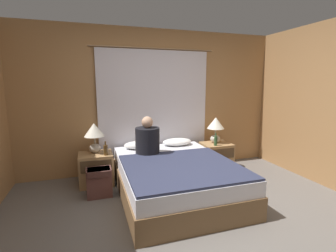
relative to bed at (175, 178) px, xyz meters
name	(u,v)px	position (x,y,z in m)	size (l,w,h in m)	color
ground_plane	(201,228)	(0.00, -0.89, -0.24)	(16.00, 16.00, 0.00)	#66605B
wall_back	(154,101)	(0.00, 1.14, 1.01)	(4.72, 0.06, 2.50)	#A37547
curtain_panel	(155,111)	(0.00, 1.07, 0.84)	(2.18, 0.02, 2.17)	silver
bed	(175,178)	(0.00, 0.00, 0.00)	(1.52, 2.04, 0.49)	brown
nightstand_left	(96,169)	(-1.06, 0.70, 0.01)	(0.51, 0.45, 0.50)	#A87F51
nightstand_right	(216,156)	(1.06, 0.70, 0.01)	(0.51, 0.45, 0.50)	#A87F51
lamp_left	(94,133)	(-1.06, 0.76, 0.56)	(0.31, 0.31, 0.47)	#B2A899
lamp_right	(216,126)	(1.06, 0.76, 0.56)	(0.31, 0.31, 0.47)	#B2A899
pillow_left	(140,145)	(-0.34, 0.82, 0.31)	(0.52, 0.32, 0.12)	white
pillow_right	(177,142)	(0.34, 0.82, 0.31)	(0.52, 0.32, 0.12)	white
blanket_on_bed	(182,167)	(0.00, -0.29, 0.26)	(1.46, 1.40, 0.03)	#2D334C
person_left_in_bed	(148,140)	(-0.29, 0.44, 0.48)	(0.37, 0.37, 0.59)	black
beer_bottle_on_left_stand	(106,150)	(-0.91, 0.58, 0.34)	(0.07, 0.07, 0.22)	#513819
beer_bottle_on_right_stand	(216,141)	(0.96, 0.58, 0.34)	(0.06, 0.06, 0.22)	#2D4C28
backpack_on_floor	(99,181)	(-1.03, 0.25, -0.02)	(0.34, 0.26, 0.40)	brown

